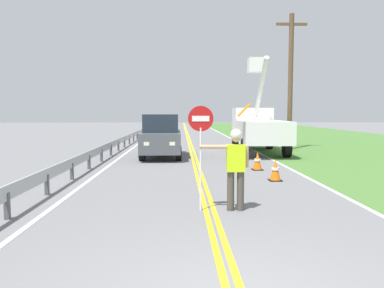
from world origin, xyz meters
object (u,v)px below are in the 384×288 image
Objects in this scene: oncoming_suv_nearest at (161,136)px; traffic_cone_mid at (257,161)px; utility_pole_near at (290,79)px; flagger_worker at (235,164)px; stop_sign_paddle at (201,134)px; traffic_cone_lead at (275,170)px; utility_bucket_truck at (257,127)px.

traffic_cone_mid is (3.87, -4.28, -0.72)m from oncoming_suv_nearest.
flagger_worker is at bearing -110.76° from utility_pole_near.
stop_sign_paddle is 3.33× the size of traffic_cone_mid.
flagger_worker is at bearing -106.25° from traffic_cone_mid.
traffic_cone_lead is 2.27m from traffic_cone_mid.
oncoming_suv_nearest is at bearing 121.30° from traffic_cone_lead.
stop_sign_paddle is 0.50× the size of oncoming_suv_nearest.
traffic_cone_lead is (1.82, 3.61, -0.71)m from flagger_worker.
stop_sign_paddle is at bearing -82.22° from oncoming_suv_nearest.
utility_pole_near reaches higher than traffic_cone_mid.
utility_bucket_truck reaches higher than flagger_worker.
utility_bucket_truck is 5.71m from oncoming_suv_nearest.
oncoming_suv_nearest is at bearing 101.98° from flagger_worker.
flagger_worker is 0.78× the size of stop_sign_paddle.
oncoming_suv_nearest is 7.69m from traffic_cone_lead.
traffic_cone_lead is (3.98, -6.55, -0.72)m from oncoming_suv_nearest.
flagger_worker is 12.85m from utility_bucket_truck.
utility_bucket_truck is (3.81, 12.47, -0.30)m from stop_sign_paddle.
utility_pole_near is (5.23, 13.81, 3.08)m from flagger_worker.
utility_bucket_truck is 9.83× the size of traffic_cone_lead.
flagger_worker is 6.17m from traffic_cone_mid.
utility_bucket_truck is at bearing 82.16° from traffic_cone_lead.
stop_sign_paddle is 13.04m from utility_bucket_truck.
flagger_worker reaches higher than traffic_cone_mid.
stop_sign_paddle is 0.34× the size of utility_bucket_truck.
flagger_worker is at bearing -1.06° from stop_sign_paddle.
traffic_cone_lead is 1.00× the size of traffic_cone_mid.
traffic_cone_lead is (-3.41, -10.20, -3.79)m from utility_pole_near.
flagger_worker is at bearing -78.02° from oncoming_suv_nearest.
flagger_worker reaches higher than traffic_cone_lead.
flagger_worker is at bearing -103.71° from utility_bucket_truck.
stop_sign_paddle is at bearing -107.01° from utility_bucket_truck.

